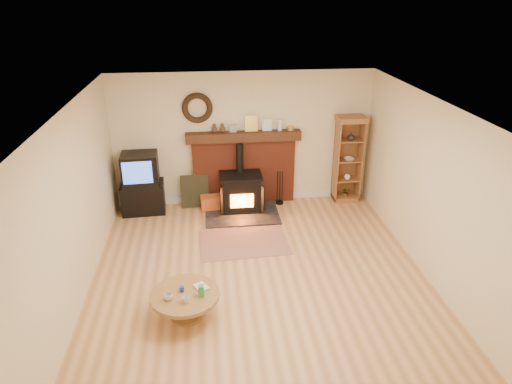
{
  "coord_description": "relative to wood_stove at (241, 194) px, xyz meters",
  "views": [
    {
      "loc": [
        -0.69,
        -5.69,
        4.02
      ],
      "look_at": [
        0.05,
        1.0,
        0.96
      ],
      "focal_mm": 32.0,
      "sensor_mm": 36.0,
      "label": 1
    }
  ],
  "objects": [
    {
      "name": "tv_unit",
      "position": [
        -1.88,
        0.19,
        0.2
      ],
      "size": [
        0.83,
        0.61,
        1.18
      ],
      "color": "black",
      "rests_on": "ground"
    },
    {
      "name": "chimney_breast",
      "position": [
        0.1,
        0.39,
        0.44
      ],
      "size": [
        2.2,
        0.22,
        1.78
      ],
      "color": "maroon",
      "rests_on": "ground"
    },
    {
      "name": "curio_cabinet",
      "position": [
        2.15,
        0.28,
        0.52
      ],
      "size": [
        0.56,
        0.41,
        1.75
      ],
      "color": "brown",
      "rests_on": "ground"
    },
    {
      "name": "coffee_table",
      "position": [
        -0.98,
        -3.07,
        -0.05
      ],
      "size": [
        0.9,
        0.9,
        0.55
      ],
      "color": "brown",
      "rests_on": "ground"
    },
    {
      "name": "ground",
      "position": [
        0.09,
        -2.27,
        -0.36
      ],
      "size": [
        5.5,
        5.5,
        0.0
      ],
      "primitive_type": "plane",
      "color": "#B37E4A",
      "rests_on": "ground"
    },
    {
      "name": "wood_stove",
      "position": [
        0.0,
        0.0,
        0.0
      ],
      "size": [
        1.4,
        1.0,
        1.3
      ],
      "color": "black",
      "rests_on": "ground"
    },
    {
      "name": "firelog_box",
      "position": [
        -0.56,
        0.13,
        -0.23
      ],
      "size": [
        0.46,
        0.32,
        0.27
      ],
      "primitive_type": "cube",
      "rotation": [
        0.0,
        0.0,
        0.1
      ],
      "color": "orange",
      "rests_on": "ground"
    },
    {
      "name": "area_rug",
      "position": [
        -0.05,
        -1.23,
        -0.36
      ],
      "size": [
        1.54,
        1.1,
        0.01
      ],
      "primitive_type": "cube",
      "rotation": [
        0.0,
        0.0,
        0.06
      ],
      "color": "brown",
      "rests_on": "ground"
    },
    {
      "name": "room_shell",
      "position": [
        0.08,
        -2.18,
        1.35
      ],
      "size": [
        5.02,
        5.52,
        2.61
      ],
      "color": "beige",
      "rests_on": "ground"
    },
    {
      "name": "leaning_painting",
      "position": [
        -0.89,
        0.28,
        -0.03
      ],
      "size": [
        0.55,
        0.15,
        0.65
      ],
      "primitive_type": "cube",
      "rotation": [
        -0.17,
        0.0,
        0.0
      ],
      "color": "black",
      "rests_on": "ground"
    },
    {
      "name": "fire_tools",
      "position": [
        0.79,
        0.23,
        -0.23
      ],
      "size": [
        0.16,
        0.16,
        0.7
      ],
      "color": "black",
      "rests_on": "ground"
    }
  ]
}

